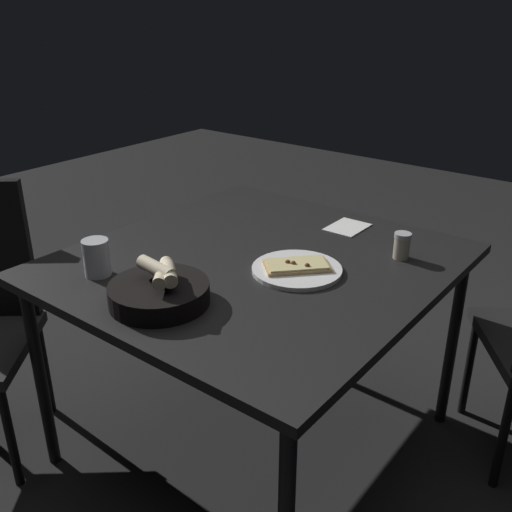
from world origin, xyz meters
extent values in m
plane|color=black|center=(0.00, 0.00, 0.00)|extent=(8.00, 8.00, 0.00)
cube|color=black|center=(0.00, 0.00, 0.72)|extent=(1.17, 1.12, 0.03)
cylinder|color=black|center=(-0.53, -0.50, 0.35)|extent=(0.04, 0.04, 0.71)
cylinder|color=black|center=(0.53, -0.50, 0.35)|extent=(0.04, 0.04, 0.71)
cylinder|color=black|center=(-0.53, 0.50, 0.35)|extent=(0.04, 0.04, 0.71)
cylinder|color=white|center=(0.00, 0.16, 0.74)|extent=(0.28, 0.28, 0.01)
cube|color=tan|center=(0.00, 0.16, 0.76)|extent=(0.22, 0.21, 0.01)
cube|color=beige|center=(0.00, 0.16, 0.76)|extent=(0.20, 0.19, 0.01)
sphere|color=brown|center=(0.02, 0.13, 0.77)|extent=(0.02, 0.02, 0.02)
sphere|color=brown|center=(0.01, 0.15, 0.77)|extent=(0.02, 0.02, 0.02)
sphere|color=brown|center=(0.00, 0.19, 0.77)|extent=(0.02, 0.02, 0.02)
cylinder|color=black|center=(0.40, -0.03, 0.77)|extent=(0.28, 0.28, 0.06)
cylinder|color=beige|center=(0.39, 0.01, 0.83)|extent=(0.10, 0.11, 0.04)
cylinder|color=beige|center=(0.39, -0.02, 0.83)|extent=(0.13, 0.11, 0.04)
cylinder|color=beige|center=(0.39, -0.04, 0.84)|extent=(0.06, 0.14, 0.04)
cylinder|color=#A22014|center=(0.46, -0.05, 0.76)|extent=(0.06, 0.06, 0.03)
cylinder|color=silver|center=(0.39, -0.31, 0.79)|extent=(0.08, 0.08, 0.11)
cylinder|color=orange|center=(0.39, -0.31, 0.78)|extent=(0.07, 0.07, 0.08)
cylinder|color=#BFB299|center=(-0.29, 0.36, 0.77)|extent=(0.05, 0.05, 0.07)
cylinder|color=maroon|center=(-0.29, 0.36, 0.76)|extent=(0.04, 0.04, 0.04)
cylinder|color=#B7B7BC|center=(-0.29, 0.36, 0.82)|extent=(0.05, 0.05, 0.01)
cube|color=white|center=(-0.42, 0.09, 0.74)|extent=(0.16, 0.12, 0.00)
cylinder|color=black|center=(0.66, -0.50, 0.20)|extent=(0.03, 0.03, 0.40)
cylinder|color=black|center=(0.37, -0.74, 0.20)|extent=(0.03, 0.03, 0.40)
cylinder|color=black|center=(-0.62, 0.55, 0.21)|extent=(0.03, 0.03, 0.42)
cylinder|color=black|center=(-0.32, 0.77, 0.21)|extent=(0.03, 0.03, 0.42)
camera|label=1|loc=(1.34, 1.04, 1.50)|focal=40.67mm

